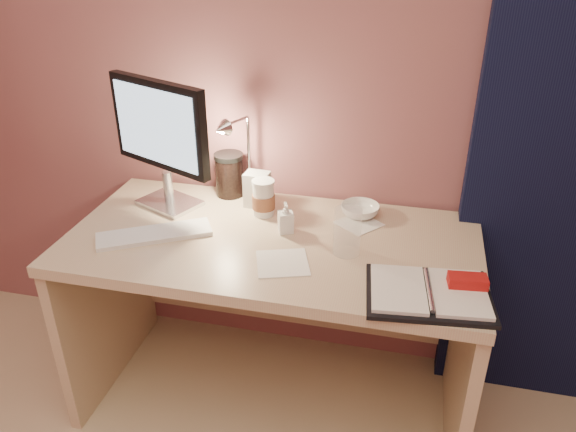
% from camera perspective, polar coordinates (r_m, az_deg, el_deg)
% --- Properties ---
extents(desk, '(1.40, 0.70, 0.73)m').
position_cam_1_polar(desk, '(2.09, -1.07, -6.65)').
color(desk, '#C4B08A').
rests_on(desk, ground).
extents(monitor, '(0.42, 0.23, 0.48)m').
position_cam_1_polar(monitor, '(2.07, -12.67, 8.22)').
color(monitor, silver).
rests_on(monitor, desk).
extents(keyboard, '(0.39, 0.29, 0.02)m').
position_cam_1_polar(keyboard, '(1.97, -13.42, -1.81)').
color(keyboard, silver).
rests_on(keyboard, desk).
extents(planner, '(0.38, 0.30, 0.06)m').
position_cam_1_polar(planner, '(1.68, 14.40, -7.48)').
color(planner, black).
rests_on(planner, desk).
extents(paper_a, '(0.20, 0.20, 0.00)m').
position_cam_1_polar(paper_a, '(1.77, -0.56, -4.79)').
color(paper_a, white).
rests_on(paper_a, desk).
extents(paper_c, '(0.19, 0.19, 0.00)m').
position_cam_1_polar(paper_c, '(2.01, 7.22, -0.76)').
color(paper_c, white).
rests_on(paper_c, desk).
extents(coffee_cup, '(0.08, 0.08, 0.14)m').
position_cam_1_polar(coffee_cup, '(2.04, -2.51, 1.77)').
color(coffee_cup, silver).
rests_on(coffee_cup, desk).
extents(clear_cup, '(0.09, 0.09, 0.16)m').
position_cam_1_polar(clear_cup, '(1.80, 6.04, -1.58)').
color(clear_cup, white).
rests_on(clear_cup, desk).
extents(bowl, '(0.17, 0.17, 0.04)m').
position_cam_1_polar(bowl, '(2.06, 7.33, 0.55)').
color(bowl, white).
rests_on(bowl, desk).
extents(lotion_bottle, '(0.07, 0.07, 0.11)m').
position_cam_1_polar(lotion_bottle, '(1.92, -0.23, -0.15)').
color(lotion_bottle, silver).
rests_on(lotion_bottle, desk).
extents(dark_jar, '(0.11, 0.11, 0.15)m').
position_cam_1_polar(dark_jar, '(2.19, -5.98, 3.99)').
color(dark_jar, black).
rests_on(dark_jar, desk).
extents(product_box, '(0.09, 0.08, 0.13)m').
position_cam_1_polar(product_box, '(2.10, -3.15, 2.71)').
color(product_box, silver).
rests_on(product_box, desk).
extents(desk_lamp, '(0.14, 0.21, 0.34)m').
position_cam_1_polar(desk_lamp, '(2.05, -3.70, 6.49)').
color(desk_lamp, silver).
rests_on(desk_lamp, desk).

